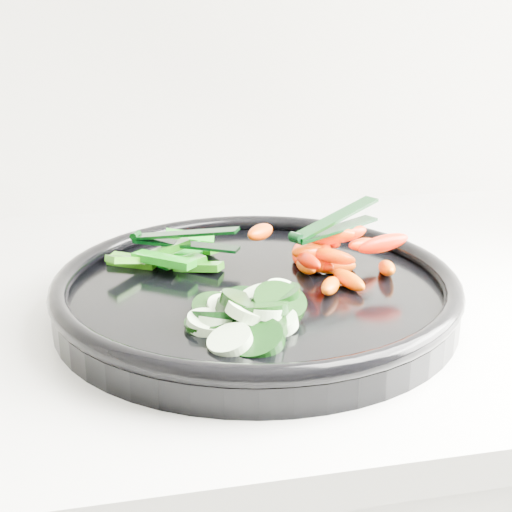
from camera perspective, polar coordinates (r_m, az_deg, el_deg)
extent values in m
cylinder|color=black|center=(0.67, 0.00, -3.44)|extent=(0.44, 0.44, 0.02)
torus|color=black|center=(0.66, 0.00, -1.96)|extent=(0.44, 0.44, 0.02)
cylinder|color=black|center=(0.55, -0.02, -6.73)|extent=(0.06, 0.06, 0.03)
cylinder|color=beige|center=(0.55, -2.08, -6.83)|extent=(0.05, 0.05, 0.02)
cylinder|color=black|center=(0.59, -3.17, -4.88)|extent=(0.05, 0.05, 0.03)
cylinder|color=beige|center=(0.58, -3.27, -5.32)|extent=(0.04, 0.04, 0.02)
cylinder|color=black|center=(0.60, -3.19, -4.42)|extent=(0.05, 0.05, 0.03)
cylinder|color=beige|center=(0.60, -2.41, -4.31)|extent=(0.04, 0.04, 0.02)
cylinder|color=black|center=(0.57, 0.20, -5.86)|extent=(0.07, 0.07, 0.02)
cylinder|color=beige|center=(0.58, 1.67, -5.39)|extent=(0.05, 0.05, 0.02)
cylinder|color=black|center=(0.62, -1.74, -3.58)|extent=(0.06, 0.06, 0.02)
cylinder|color=beige|center=(0.62, -2.79, -3.75)|extent=(0.04, 0.04, 0.02)
cylinder|color=black|center=(0.58, -3.87, -5.33)|extent=(0.05, 0.05, 0.01)
cylinder|color=beige|center=(0.59, -3.36, -4.67)|extent=(0.04, 0.04, 0.01)
cylinder|color=black|center=(0.60, -3.12, -4.66)|extent=(0.05, 0.05, 0.01)
cylinder|color=#DEFAC8|center=(0.58, -3.85, -5.38)|extent=(0.05, 0.05, 0.02)
cylinder|color=black|center=(0.59, -3.53, -4.80)|extent=(0.04, 0.04, 0.02)
cylinder|color=beige|center=(0.59, -2.57, -4.68)|extent=(0.04, 0.04, 0.02)
cylinder|color=black|center=(0.59, -0.77, -3.93)|extent=(0.05, 0.06, 0.03)
cylinder|color=beige|center=(0.57, -0.73, -4.55)|extent=(0.04, 0.04, 0.03)
cylinder|color=black|center=(0.59, 1.88, -3.75)|extent=(0.06, 0.06, 0.03)
cylinder|color=beige|center=(0.61, 2.09, -3.11)|extent=(0.04, 0.04, 0.03)
cylinder|color=black|center=(0.60, 1.87, -3.20)|extent=(0.04, 0.04, 0.02)
cylinder|color=#D7F0C0|center=(0.61, 0.24, -3.05)|extent=(0.04, 0.04, 0.02)
cylinder|color=black|center=(0.58, 0.34, -4.16)|extent=(0.05, 0.05, 0.02)
cylinder|color=beige|center=(0.57, 0.60, -4.48)|extent=(0.04, 0.04, 0.02)
ellipsoid|color=#E95F00|center=(0.66, 7.44, -1.91)|extent=(0.03, 0.05, 0.02)
ellipsoid|color=#E52E00|center=(0.69, 5.19, -0.77)|extent=(0.03, 0.04, 0.02)
ellipsoid|color=#FF5D00|center=(0.69, 10.41, -0.95)|extent=(0.02, 0.05, 0.03)
ellipsoid|color=#F55700|center=(0.69, 4.02, -0.85)|extent=(0.02, 0.04, 0.02)
ellipsoid|color=#EB5400|center=(0.64, 5.97, -2.40)|extent=(0.04, 0.04, 0.02)
ellipsoid|color=#E15000|center=(0.69, 6.19, -0.75)|extent=(0.06, 0.03, 0.03)
ellipsoid|color=#FF5C00|center=(0.75, 4.67, 0.95)|extent=(0.02, 0.05, 0.02)
ellipsoid|color=#FF2000|center=(0.72, 3.48, 0.21)|extent=(0.03, 0.05, 0.02)
ellipsoid|color=#F00F00|center=(0.66, 4.19, -0.38)|extent=(0.02, 0.04, 0.02)
ellipsoid|color=#FC4600|center=(0.72, 6.22, 1.14)|extent=(0.02, 0.05, 0.02)
ellipsoid|color=#EF4500|center=(0.70, 5.44, 0.64)|extent=(0.03, 0.04, 0.02)
ellipsoid|color=#EB3700|center=(0.68, 6.18, -0.03)|extent=(0.04, 0.04, 0.02)
ellipsoid|color=#E53700|center=(0.68, 4.65, 0.26)|extent=(0.06, 0.03, 0.03)
ellipsoid|color=#FC4B00|center=(0.71, 8.68, 0.92)|extent=(0.04, 0.03, 0.02)
ellipsoid|color=#F32A00|center=(0.69, 5.99, 1.59)|extent=(0.05, 0.03, 0.03)
ellipsoid|color=#E65200|center=(0.70, 0.36, 1.93)|extent=(0.04, 0.05, 0.02)
ellipsoid|color=#F22000|center=(0.70, 7.15, 1.77)|extent=(0.05, 0.02, 0.02)
ellipsoid|color=#FF2300|center=(0.67, 10.14, 1.00)|extent=(0.06, 0.03, 0.02)
cube|color=#146D0A|center=(0.72, -5.46, -0.17)|extent=(0.03, 0.06, 0.02)
cube|color=#0D6C0A|center=(0.71, -6.29, -0.50)|extent=(0.04, 0.05, 0.02)
cube|color=#1A6409|center=(0.74, -4.53, 0.45)|extent=(0.04, 0.04, 0.02)
cube|color=#256D0A|center=(0.70, -4.62, -0.85)|extent=(0.05, 0.04, 0.01)
cube|color=#0B7412|center=(0.72, -5.82, -0.13)|extent=(0.06, 0.05, 0.02)
cube|color=#22740B|center=(0.72, -9.81, -0.40)|extent=(0.05, 0.04, 0.01)
cube|color=#1D6E0A|center=(0.73, -7.27, -0.15)|extent=(0.03, 0.07, 0.03)
cube|color=#126C0A|center=(0.72, -7.32, 0.45)|extent=(0.05, 0.02, 0.02)
cube|color=#26720A|center=(0.70, -10.11, -0.26)|extent=(0.05, 0.04, 0.02)
cube|color=#09670C|center=(0.69, -7.38, -0.31)|extent=(0.06, 0.05, 0.01)
cube|color=#0B7411|center=(0.75, -5.32, 1.49)|extent=(0.05, 0.02, 0.02)
cylinder|color=black|center=(0.64, 3.21, 1.51)|extent=(0.01, 0.01, 0.01)
cube|color=black|center=(0.69, 6.39, 2.15)|extent=(0.10, 0.07, 0.00)
cube|color=black|center=(0.68, 6.43, 3.07)|extent=(0.10, 0.07, 0.02)
cylinder|color=black|center=(0.74, -9.61, 1.65)|extent=(0.01, 0.01, 0.01)
cube|color=black|center=(0.72, -5.63, 0.92)|extent=(0.10, 0.07, 0.00)
cube|color=black|center=(0.71, -5.66, 1.79)|extent=(0.10, 0.07, 0.02)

